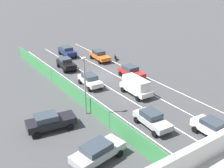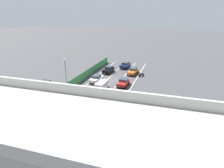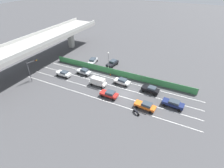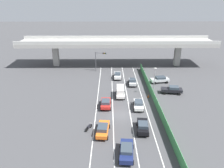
# 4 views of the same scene
# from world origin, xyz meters

# --- Properties ---
(ground_plane) EXTENTS (300.00, 300.00, 0.00)m
(ground_plane) POSITION_xyz_m (0.00, 0.00, 0.00)
(ground_plane) COLOR #424244
(lane_line_left_edge) EXTENTS (0.14, 46.48, 0.01)m
(lane_line_left_edge) POSITION_xyz_m (-4.84, 5.24, 0.00)
(lane_line_left_edge) COLOR silver
(lane_line_left_edge) RESTS_ON ground
(lane_line_mid_left) EXTENTS (0.14, 46.48, 0.01)m
(lane_line_mid_left) POSITION_xyz_m (-1.61, 5.24, 0.00)
(lane_line_mid_left) COLOR silver
(lane_line_mid_left) RESTS_ON ground
(lane_line_mid_right) EXTENTS (0.14, 46.48, 0.01)m
(lane_line_mid_right) POSITION_xyz_m (1.61, 5.24, 0.00)
(lane_line_mid_right) COLOR silver
(lane_line_mid_right) RESTS_ON ground
(lane_line_right_edge) EXTENTS (0.14, 46.48, 0.01)m
(lane_line_right_edge) POSITION_xyz_m (4.84, 5.24, 0.00)
(lane_line_right_edge) COLOR silver
(lane_line_right_edge) RESTS_ON ground
(elevated_overpass) EXTENTS (58.94, 9.15, 8.49)m
(elevated_overpass) POSITION_xyz_m (0.00, 30.48, 6.88)
(elevated_overpass) COLOR #A09E99
(elevated_overpass) RESTS_ON ground
(green_fence) EXTENTS (0.10, 42.58, 1.81)m
(green_fence) POSITION_xyz_m (7.00, 5.24, 0.91)
(green_fence) COLOR #3D8E4C
(green_fence) RESTS_ON ground
(car_hatchback_white) EXTENTS (2.17, 4.38, 1.61)m
(car_hatchback_white) POSITION_xyz_m (3.41, 2.32, 0.90)
(car_hatchback_white) COLOR silver
(car_hatchback_white) RESTS_ON ground
(car_sedan_red) EXTENTS (2.11, 4.29, 1.61)m
(car_sedan_red) POSITION_xyz_m (-2.99, 2.87, 0.89)
(car_sedan_red) COLOR red
(car_sedan_red) RESTS_ON ground
(car_sedan_white) EXTENTS (2.08, 4.42, 1.61)m
(car_sedan_white) POSITION_xyz_m (-0.12, 18.88, 0.90)
(car_sedan_white) COLOR white
(car_sedan_white) RESTS_ON ground
(car_van_white) EXTENTS (2.06, 4.57, 2.20)m
(car_van_white) POSITION_xyz_m (0.12, 7.76, 1.24)
(car_van_white) COLOR silver
(car_van_white) RESTS_ON ground
(car_taxi_orange) EXTENTS (2.28, 4.79, 1.66)m
(car_taxi_orange) POSITION_xyz_m (-3.31, -6.12, 0.91)
(car_taxi_orange) COLOR orange
(car_taxi_orange) RESTS_ON ground
(car_sedan_black) EXTENTS (2.26, 4.43, 1.67)m
(car_sedan_black) POSITION_xyz_m (3.14, -5.45, 0.92)
(car_sedan_black) COLOR black
(car_sedan_black) RESTS_ON ground
(car_sedan_navy) EXTENTS (2.34, 4.82, 1.66)m
(car_sedan_navy) POSITION_xyz_m (0.08, -11.41, 0.93)
(car_sedan_navy) COLOR navy
(car_sedan_navy) RESTS_ON ground
(car_sedan_silver) EXTENTS (2.17, 4.40, 1.63)m
(car_sedan_silver) POSITION_xyz_m (3.44, 14.37, 0.89)
(car_sedan_silver) COLOR #B7BABC
(car_sedan_silver) RESTS_ON ground
(motorcycle) EXTENTS (1.03, 1.78, 0.93)m
(motorcycle) POSITION_xyz_m (-5.68, -4.88, 0.46)
(motorcycle) COLOR black
(motorcycle) RESTS_ON ground
(parked_sedan_dark) EXTENTS (4.87, 2.55, 1.71)m
(parked_sedan_dark) POSITION_xyz_m (11.83, 9.24, 0.94)
(parked_sedan_dark) COLOR black
(parked_sedan_dark) RESTS_ON ground
(parked_wagon_silver) EXTENTS (4.87, 2.67, 1.62)m
(parked_wagon_silver) POSITION_xyz_m (10.48, 15.73, 0.91)
(parked_wagon_silver) COLOR #B2B5B7
(parked_wagon_silver) RESTS_ON ground
(traffic_light) EXTENTS (3.10, 1.05, 5.77)m
(traffic_light) POSITION_xyz_m (-5.20, 24.70, 4.04)
(traffic_light) COLOR #47474C
(traffic_light) RESTS_ON ground
(street_lamp) EXTENTS (0.60, 0.36, 6.37)m
(street_lamp) POSITION_xyz_m (7.48, 8.45, 3.92)
(street_lamp) COLOR gray
(street_lamp) RESTS_ON ground
(traffic_cone) EXTENTS (0.47, 0.47, 0.68)m
(traffic_cone) POSITION_xyz_m (6.18, 7.18, 0.32)
(traffic_cone) COLOR orange
(traffic_cone) RESTS_ON ground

